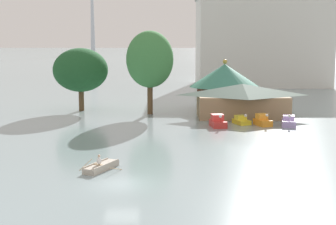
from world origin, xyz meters
TOP-DOWN VIEW (x-y plane):
  - ground_plane at (0.00, 0.00)m, footprint 2000.00×2000.00m
  - rowboat_with_rower at (-2.04, 3.83)m, footprint 3.44×3.81m
  - pedal_boat_red at (9.51, 23.70)m, footprint 2.03×3.07m
  - pedal_boat_yellow at (12.71, 25.71)m, footprint 2.22×2.84m
  - pedal_boat_orange at (15.17, 24.56)m, footprint 2.11×2.86m
  - pedal_boat_lavender at (18.36, 24.29)m, footprint 2.18×3.24m
  - boathouse at (13.63, 31.37)m, footprint 13.09×7.94m
  - green_roof_pavilion at (12.05, 38.62)m, footprint 10.72×10.72m
  - shoreline_tree_tall_left at (-9.76, 37.64)m, footprint 8.23×8.23m
  - shoreline_tree_mid at (0.80, 34.13)m, footprint 6.75×6.75m
  - background_building_block at (25.62, 81.29)m, footprint 30.69×18.90m

SIDE VIEW (x-z plane):
  - ground_plane at x=0.00m, z-range 0.00..0.00m
  - rowboat_with_rower at x=-2.04m, z-range -0.40..0.95m
  - pedal_boat_yellow at x=12.71m, z-range -0.28..1.14m
  - pedal_boat_lavender at x=18.36m, z-range -0.28..1.34m
  - pedal_boat_orange at x=15.17m, z-range -0.22..1.39m
  - pedal_boat_red at x=9.51m, z-range -0.24..1.44m
  - boathouse at x=13.63m, z-range 0.12..4.74m
  - green_roof_pavilion at x=12.05m, z-range 0.07..7.81m
  - shoreline_tree_tall_left at x=-9.76m, z-range 1.43..10.88m
  - shoreline_tree_mid at x=0.80m, z-range 1.89..13.82m
  - background_building_block at x=25.62m, z-range 0.02..21.69m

